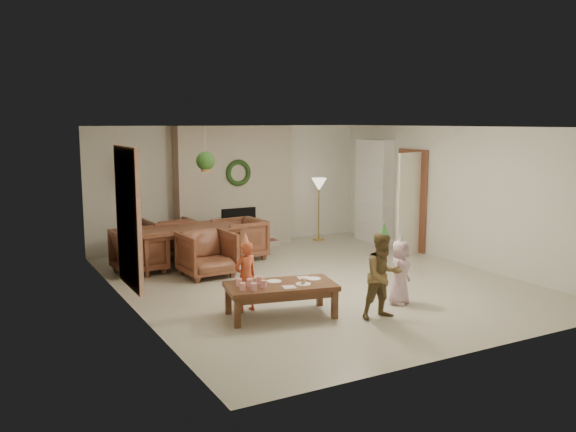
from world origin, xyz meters
TOP-DOWN VIEW (x-y plane):
  - floor at (0.00, 0.00)m, footprint 7.00×7.00m
  - ceiling at (0.00, 0.00)m, footprint 7.00×7.00m
  - wall_back at (0.00, 3.50)m, footprint 7.00×0.00m
  - wall_front at (0.00, -3.50)m, footprint 7.00×0.00m
  - wall_left at (-3.00, 0.00)m, footprint 0.00×7.00m
  - wall_right at (3.00, 0.00)m, footprint 0.00×7.00m
  - fireplace_mass at (0.00, 3.30)m, footprint 2.50×0.40m
  - fireplace_hearth at (0.00, 2.95)m, footprint 1.60×0.30m
  - fireplace_firebox at (0.00, 3.12)m, footprint 0.75×0.12m
  - fireplace_wreath at (0.00, 3.07)m, footprint 0.54×0.10m
  - floor_lamp_base at (1.88, 3.00)m, footprint 0.25×0.25m
  - floor_lamp_post at (1.88, 3.00)m, footprint 0.03×0.03m
  - floor_lamp_shade at (1.88, 3.00)m, footprint 0.33×0.33m
  - bookshelf_carcass at (2.84, 2.30)m, footprint 0.30×1.00m
  - bookshelf_shelf_a at (2.82, 2.30)m, footprint 0.30×0.92m
  - bookshelf_shelf_b at (2.82, 2.30)m, footprint 0.30×0.92m
  - bookshelf_shelf_c at (2.82, 2.30)m, footprint 0.30×0.92m
  - bookshelf_shelf_d at (2.82, 2.30)m, footprint 0.30×0.92m
  - books_row_lower at (2.80, 2.15)m, footprint 0.20×0.40m
  - books_row_mid at (2.80, 2.35)m, footprint 0.20×0.44m
  - books_row_upper at (2.80, 2.20)m, footprint 0.20×0.36m
  - door_frame at (2.96, 1.20)m, footprint 0.05×0.86m
  - door_leaf at (2.58, 0.82)m, footprint 0.77×0.32m
  - curtain_panel at (-2.96, 0.20)m, footprint 0.06×1.20m
  - dining_table at (-1.50, 2.03)m, footprint 2.05×1.24m
  - dining_chair_near at (-1.44, 1.16)m, footprint 0.88×0.90m
  - dining_chair_far at (-1.56, 2.89)m, footprint 0.88×0.90m
  - dining_chair_left at (-2.37, 1.96)m, footprint 0.90×0.88m
  - dining_chair_right at (-0.41, 2.10)m, footprint 0.90×0.88m
  - hanging_plant_cord at (-1.30, 1.50)m, footprint 0.01×0.01m
  - hanging_plant_pot at (-1.30, 1.50)m, footprint 0.16×0.16m
  - hanging_plant_foliage at (-1.30, 1.50)m, footprint 0.32×0.32m
  - coffee_table_top at (-1.34, -1.31)m, footprint 1.57×1.00m
  - coffee_table_apron at (-1.34, -1.31)m, footprint 1.43×0.87m
  - coffee_leg_fl at (-2.04, -1.47)m, footprint 0.09×0.09m
  - coffee_leg_fr at (-0.75, -1.73)m, footprint 0.09×0.09m
  - coffee_leg_bl at (-1.92, -0.89)m, footprint 0.09×0.09m
  - coffee_leg_br at (-0.63, -1.16)m, footprint 0.09×0.09m
  - cup_a at (-1.92, -1.36)m, footprint 0.09×0.09m
  - cup_b at (-1.87, -1.14)m, footprint 0.09×0.09m
  - cup_c at (-1.80, -1.44)m, footprint 0.09×0.09m
  - cup_d at (-1.75, -1.22)m, footprint 0.09×0.09m
  - cup_e at (-1.62, -1.39)m, footprint 0.09×0.09m
  - cup_f at (-1.58, -1.17)m, footprint 0.09×0.09m
  - plate_a at (-1.36, -1.17)m, footprint 0.24×0.24m
  - plate_b at (-1.09, -1.48)m, footprint 0.24×0.24m
  - plate_c at (-0.82, -1.30)m, footprint 0.24×0.24m
  - food_scoop at (-1.09, -1.48)m, footprint 0.09×0.09m
  - napkin_left at (-1.32, -1.52)m, footprint 0.20×0.20m
  - napkin_right at (-0.91, -1.19)m, footprint 0.20×0.20m
  - child_red at (-1.66, -0.89)m, footprint 0.40×0.30m
  - party_hat_red at (-1.66, -0.89)m, footprint 0.15×0.15m
  - child_plaid at (-0.18, -2.02)m, footprint 0.59×0.47m
  - party_hat_plaid at (-0.18, -2.02)m, footprint 0.18×0.18m
  - child_pink at (0.42, -1.62)m, footprint 0.54×0.48m
  - party_hat_pink at (0.42, -1.62)m, footprint 0.15×0.15m

SIDE VIEW (x-z plane):
  - floor at x=0.00m, z-range 0.00..0.00m
  - floor_lamp_base at x=1.88m, z-range 0.00..0.03m
  - fireplace_hearth at x=0.00m, z-range 0.00..0.12m
  - coffee_leg_fl at x=-2.04m, z-range 0.00..0.38m
  - coffee_leg_fr at x=-0.75m, z-range 0.00..0.38m
  - coffee_leg_bl at x=-1.92m, z-range 0.00..0.38m
  - coffee_leg_br at x=-0.63m, z-range 0.00..0.38m
  - coffee_table_apron at x=-1.34m, z-range 0.29..0.38m
  - dining_table at x=-1.50m, z-range 0.00..0.70m
  - dining_chair_near at x=-1.44m, z-range 0.00..0.77m
  - dining_chair_far at x=-1.56m, z-range 0.00..0.77m
  - dining_chair_left at x=-2.37m, z-range 0.00..0.77m
  - dining_chair_right at x=-0.41m, z-range 0.00..0.77m
  - coffee_table_top at x=-1.34m, z-range 0.38..0.45m
  - napkin_left at x=-1.32m, z-range 0.45..0.45m
  - napkin_right at x=-0.91m, z-range 0.45..0.45m
  - fireplace_firebox at x=0.00m, z-range 0.07..0.82m
  - bookshelf_shelf_a at x=2.82m, z-range 0.43..0.47m
  - plate_a at x=-1.36m, z-range 0.45..0.45m
  - plate_b at x=-1.09m, z-range 0.45..0.45m
  - plate_c at x=-0.82m, z-range 0.45..0.45m
  - child_pink at x=0.42m, z-range 0.00..0.92m
  - child_red at x=-1.66m, z-range 0.00..0.97m
  - food_scoop at x=-1.09m, z-range 0.45..0.53m
  - cup_a at x=-1.92m, z-range 0.45..0.55m
  - cup_b at x=-1.87m, z-range 0.45..0.55m
  - cup_c at x=-1.80m, z-range 0.45..0.55m
  - cup_d at x=-1.75m, z-range 0.45..0.55m
  - cup_e at x=-1.62m, z-range 0.45..0.55m
  - cup_f at x=-1.58m, z-range 0.45..0.55m
  - child_plaid at x=-0.18m, z-range 0.00..1.15m
  - books_row_lower at x=2.80m, z-range 0.47..0.71m
  - floor_lamp_post at x=1.88m, z-range 0.02..1.25m
  - bookshelf_shelf_b at x=2.82m, z-range 0.83..0.86m
  - party_hat_pink at x=0.42m, z-range 0.88..1.04m
  - books_row_mid at x=2.80m, z-range 0.87..1.11m
  - door_leaf at x=2.58m, z-range 0.00..2.00m
  - party_hat_red at x=-1.66m, z-range 0.92..1.11m
  - door_frame at x=2.96m, z-range 0.00..2.04m
  - bookshelf_carcass at x=2.84m, z-range 0.00..2.20m
  - party_hat_plaid at x=-0.18m, z-range 1.10..1.29m
  - floor_lamp_shade at x=1.88m, z-range 1.09..1.36m
  - wall_back at x=0.00m, z-range -2.25..4.75m
  - wall_front at x=0.00m, z-range -2.25..4.75m
  - wall_left at x=-3.00m, z-range -2.25..4.75m
  - wall_right at x=3.00m, z-range -2.25..4.75m
  - fireplace_mass at x=0.00m, z-range 0.00..2.50m
  - bookshelf_shelf_c at x=2.82m, z-range 1.24..1.26m
  - curtain_panel at x=-2.96m, z-range 0.25..2.25m
  - books_row_upper at x=2.80m, z-range 1.27..1.49m
  - fireplace_wreath at x=0.00m, z-range 1.28..1.82m
  - bookshelf_shelf_d at x=2.82m, z-range 1.64..1.66m
  - hanging_plant_pot at x=-1.30m, z-range 1.74..1.86m
  - hanging_plant_foliage at x=-1.30m, z-range 1.76..2.08m
  - hanging_plant_cord at x=-1.30m, z-range 1.80..2.50m
  - ceiling at x=0.00m, z-range 2.50..2.50m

